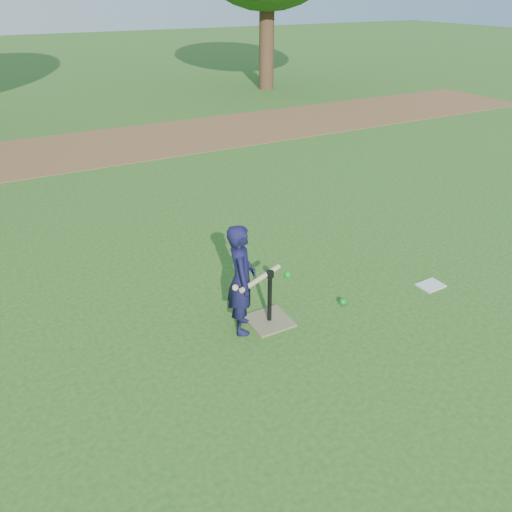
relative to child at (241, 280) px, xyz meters
name	(u,v)px	position (x,y,z in m)	size (l,w,h in m)	color
ground	(285,318)	(0.48, -0.06, -0.59)	(80.00, 80.00, 0.00)	#285116
dirt_strip	(112,145)	(0.48, 7.44, -0.58)	(24.00, 3.00, 0.01)	brown
child	(241,280)	(0.00, 0.00, 0.00)	(0.43, 0.28, 1.18)	black
wiffle_ball_ground	(343,302)	(1.19, -0.15, -0.55)	(0.08, 0.08, 0.08)	#0C841E
clipboard	(431,285)	(2.36, -0.32, -0.58)	(0.30, 0.23, 0.01)	silver
batting_tee	(269,313)	(0.31, -0.04, -0.48)	(0.43, 0.43, 0.61)	#776B4B
swing_action	(264,278)	(0.21, -0.07, -0.01)	(0.65, 0.28, 0.08)	tan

